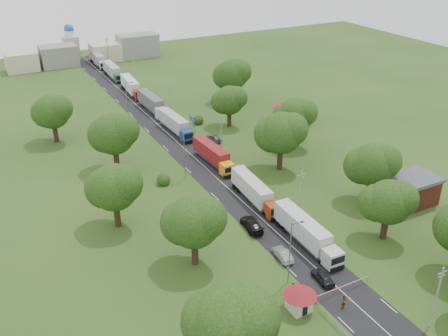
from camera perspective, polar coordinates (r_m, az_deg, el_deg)
ground at (r=87.71m, az=2.86°, el=-4.50°), size 260.00×260.00×0.00m
road at (r=103.25m, az=-2.76°, el=0.60°), size 8.00×200.00×0.04m
boom_barrier at (r=70.19m, az=12.56°, el=-13.45°), size 9.22×0.35×1.18m
guard_booth at (r=66.41m, az=8.65°, el=-14.31°), size 4.40×4.40×3.45m
info_sign at (r=116.53m, az=-3.65°, el=5.33°), size 0.12×3.10×4.10m
pole_0 at (r=66.93m, az=23.13°, el=-13.36°), size 1.60×0.24×9.00m
pole_1 at (r=83.06m, az=8.67°, el=-2.99°), size 1.60×0.24×9.00m
pole_2 at (r=104.33m, az=-0.32°, el=3.74°), size 1.60×0.24×9.00m
pole_3 at (r=128.21m, az=-6.18°, el=8.05°), size 1.60×0.24×9.00m
pole_4 at (r=153.49m, az=-10.22°, el=10.92°), size 1.60×0.24×9.00m
pole_5 at (r=179.58m, az=-13.15°, el=12.95°), size 1.60×0.24×9.00m
lamp_0 at (r=68.31m, az=7.66°, el=-9.27°), size 2.03×0.22×10.00m
lamp_1 at (r=94.78m, az=-4.46°, el=1.76°), size 2.03×0.22×10.00m
lamp_2 at (r=125.50m, az=-11.00°, el=7.71°), size 2.03×0.22×10.00m
tree_2 at (r=80.29m, az=18.24°, el=-3.68°), size 8.00×8.00×10.10m
tree_3 at (r=89.98m, az=16.60°, el=0.41°), size 8.80×8.80×11.07m
tree_4 at (r=98.12m, az=6.51°, el=4.04°), size 9.60×9.60×12.05m
tree_5 at (r=109.28m, az=8.11°, el=6.00°), size 8.80×8.80×11.07m
tree_6 at (r=119.47m, az=0.58°, el=7.76°), size 8.00×8.00×10.10m
tree_7 at (r=135.79m, az=0.92°, el=10.67°), size 9.60×9.60×12.05m
tree_9 at (r=54.30m, az=0.67°, el=-17.08°), size 9.60×9.60×12.05m
tree_10 at (r=70.58m, az=-3.52°, el=-6.10°), size 8.80×8.80×11.07m
tree_11 at (r=80.94m, az=-12.50°, el=-2.13°), size 8.80×8.80×11.07m
tree_12 at (r=99.59m, az=-12.53°, el=3.90°), size 9.60×9.60×12.05m
tree_13 at (r=116.77m, az=-19.09°, el=6.14°), size 8.80×8.80×11.07m
house_brick at (r=93.60m, az=20.64°, el=-2.34°), size 8.60×6.60×5.20m
house_cream at (r=123.93m, az=7.88°, el=6.77°), size 10.08×10.08×5.80m
distant_town at (r=183.47m, az=-15.03°, el=12.64°), size 52.00×8.00×8.00m
church at (r=189.76m, az=-17.11°, el=13.42°), size 5.00×5.00×12.30m
truck_0 at (r=78.21m, az=9.32°, el=-7.21°), size 2.92×15.15×4.19m
truck_1 at (r=88.44m, az=3.48°, el=-2.65°), size 3.14×14.45×3.99m
truck_2 at (r=101.85m, az=-1.26°, el=1.53°), size 2.96×14.17×3.92m
truck_3 at (r=117.58m, az=-5.57°, el=5.01°), size 3.03×14.69×4.06m
truck_4 at (r=131.85m, az=-8.24°, el=7.34°), size 2.96×15.29×4.23m
truck_5 at (r=146.80m, az=-10.54°, el=9.17°), size 3.40×15.17×4.19m
truck_6 at (r=163.65m, az=-12.60°, el=10.77°), size 2.76×14.72×4.08m
truck_7 at (r=179.38m, az=-14.21°, el=11.98°), size 2.99×14.65×4.05m
car_lane_front at (r=72.22m, az=11.22°, el=-12.14°), size 1.99×4.30×1.42m
car_lane_mid at (r=75.53m, az=6.73°, el=-9.78°), size 2.01×4.55×1.45m
car_lane_rear at (r=81.61m, az=3.19°, el=-6.44°), size 3.11×6.04×1.68m
car_verge_near at (r=98.94m, az=2.07°, el=-0.17°), size 3.30×5.36×1.39m
car_verge_far at (r=113.01m, az=-1.16°, el=3.46°), size 2.47×4.87×1.59m
pedestrian_near at (r=68.46m, az=13.55°, el=-14.70°), size 0.81×0.66×1.93m
pedestrian_booth at (r=69.56m, az=7.89°, el=-13.48°), size 0.80×0.92×1.63m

